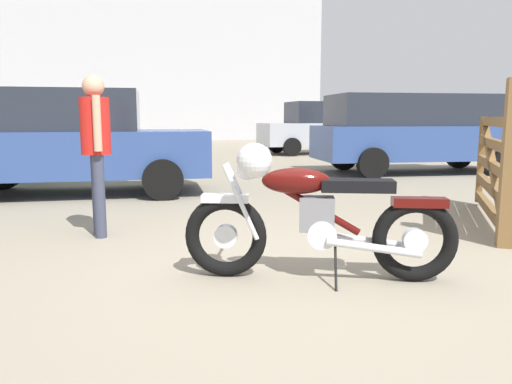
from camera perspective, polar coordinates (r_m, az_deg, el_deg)
name	(u,v)px	position (r m, az deg, el deg)	size (l,w,h in m)	color
ground_plane	(291,269)	(4.11, 4.12, -8.90)	(80.00, 80.00, 0.00)	gray
vintage_motorcycle	(312,217)	(3.75, 6.51, -2.85)	(1.92, 1.00, 1.07)	black
timber_gate	(497,165)	(6.16, 26.09, 2.77)	(1.69, 2.06, 1.60)	brown
bystander	(96,139)	(5.34, -18.05, 5.86)	(0.30, 0.46, 1.66)	#383D51
white_estate_far	(417,131)	(11.69, 18.10, 6.71)	(4.95, 2.64, 1.74)	black
silver_sedan_mid	(319,127)	(17.32, 7.32, 7.45)	(4.03, 2.09, 1.78)	black
red_hatchback_near	(76,143)	(8.48, -20.13, 5.37)	(4.42, 2.41, 1.67)	black
industrial_building	(147,60)	(31.56, -12.53, 14.67)	(20.12, 10.19, 17.63)	#B2B2B7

